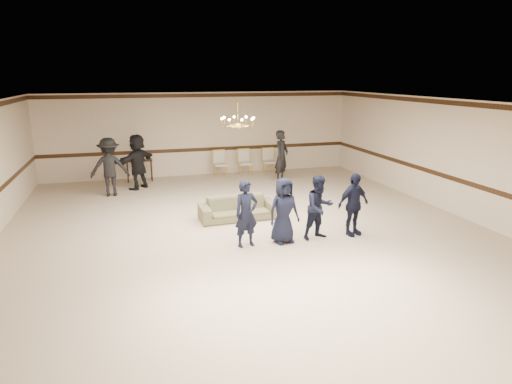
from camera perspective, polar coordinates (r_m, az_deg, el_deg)
The scene contains 16 objects.
room at distance 10.83m, azimuth -1.00°, elevation 2.88°, with size 12.01×14.01×3.21m.
chair_rail at distance 17.67m, azimuth -6.97°, elevation 5.43°, with size 12.00×0.02×0.14m, color #341C0F.
crown_molding at distance 17.46m, azimuth -7.18°, elevation 12.18°, with size 12.00×0.02×0.14m, color #341C0F.
chandelier at distance 11.61m, azimuth -2.35°, elevation 10.03°, with size 0.94×0.94×0.89m, color gold, non-canonical shape.
boy_a at distance 10.12m, azimuth -1.25°, elevation -2.80°, with size 0.57×0.37×1.56m, color black.
boy_b at distance 10.38m, azimuth 3.56°, elevation -2.38°, with size 0.76×0.49×1.56m, color black.
boy_c at distance 10.70m, azimuth 8.11°, elevation -1.97°, with size 0.76×0.59×1.56m, color black.
boy_d at distance 11.09m, azimuth 12.36°, elevation -1.57°, with size 0.91×0.38×1.56m, color black.
settee at distance 12.17m, azimuth -2.28°, elevation -2.07°, with size 2.12×0.83×0.62m, color #656143.
adult_left at distance 15.16m, azimuth -18.25°, elevation 3.06°, with size 1.23×0.71×1.90m, color black.
adult_mid at distance 15.84m, azimuth -14.93°, elevation 3.78°, with size 1.76×0.56×1.90m, color black.
adult_right at distance 16.35m, azimuth 3.30°, elevation 4.59°, with size 0.69×0.45×1.90m, color black.
banquet_chair_left at distance 17.19m, azimuth -4.64°, elevation 3.57°, with size 0.49×0.49×1.02m, color beige, non-canonical shape.
banquet_chair_mid at distance 17.41m, azimuth -1.41°, elevation 3.75°, with size 0.49×0.49×1.02m, color beige, non-canonical shape.
banquet_chair_right at distance 17.68m, azimuth 1.73°, elevation 3.93°, with size 0.49×0.49×1.02m, color beige, non-canonical shape.
console_table at distance 17.08m, azimuth -14.68°, elevation 2.70°, with size 0.96×0.41×0.81m, color black.
Camera 1 is at (-2.77, -10.23, 3.83)m, focal length 31.22 mm.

